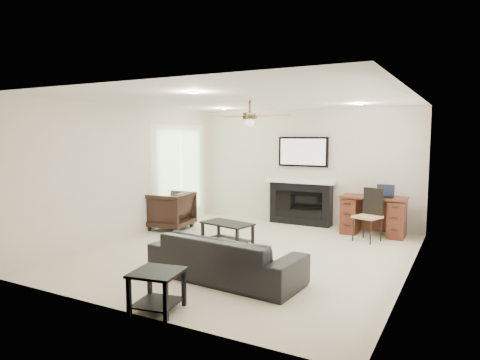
{
  "coord_description": "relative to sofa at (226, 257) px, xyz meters",
  "views": [
    {
      "loc": [
        3.18,
        -6.14,
        1.94
      ],
      "look_at": [
        -0.22,
        0.17,
        1.19
      ],
      "focal_mm": 32.0,
      "sensor_mm": 36.0,
      "label": 1
    }
  ],
  "objects": [
    {
      "name": "end_table_left",
      "position": [
        -3.15,
        1.1,
        -0.08
      ],
      "size": [
        0.57,
        0.57,
        0.45
      ],
      "primitive_type": "cube",
      "rotation": [
        0.0,
        0.0,
        0.15
      ],
      "color": "black",
      "rests_on": "ground"
    },
    {
      "name": "sofa",
      "position": [
        0.0,
        0.0,
        0.0
      ],
      "size": [
        2.16,
        0.99,
        0.61
      ],
      "primitive_type": "imported",
      "rotation": [
        0.0,
        0.0,
        3.06
      ],
      "color": "black",
      "rests_on": "ground"
    },
    {
      "name": "fireplace_unit",
      "position": [
        -0.38,
        3.88,
        0.65
      ],
      "size": [
        1.52,
        0.34,
        1.91
      ],
      "primitive_type": "cube",
      "color": "black",
      "rests_on": "ground"
    },
    {
      "name": "end_table_near",
      "position": [
        -0.15,
        -1.25,
        -0.08
      ],
      "size": [
        0.6,
        0.6,
        0.45
      ],
      "primitive_type": "cube",
      "rotation": [
        0.0,
        0.0,
        0.18
      ],
      "color": "black",
      "rests_on": "ground"
    },
    {
      "name": "desk_chair",
      "position": [
        1.22,
        3.04,
        0.18
      ],
      "size": [
        0.54,
        0.55,
        0.97
      ],
      "primitive_type": "cube",
      "rotation": [
        0.0,
        0.0,
        -0.33
      ],
      "color": "black",
      "rests_on": "ground"
    },
    {
      "name": "desk",
      "position": [
        1.22,
        3.59,
        0.07
      ],
      "size": [
        1.22,
        0.56,
        0.76
      ],
      "primitive_type": "cube",
      "color": "#441A11",
      "rests_on": "ground"
    },
    {
      "name": "coffee_table",
      "position": [
        -0.9,
        1.6,
        -0.11
      ],
      "size": [
        0.99,
        0.68,
        0.4
      ],
      "primitive_type": "cube",
      "rotation": [
        0.0,
        0.0,
        -0.21
      ],
      "color": "black",
      "rests_on": "ground"
    },
    {
      "name": "room_shell",
      "position": [
        -0.17,
        1.38,
        1.38
      ],
      "size": [
        5.5,
        5.54,
        2.52
      ],
      "color": "beige",
      "rests_on": "ground"
    },
    {
      "name": "laptop",
      "position": [
        1.42,
        3.57,
        0.57
      ],
      "size": [
        0.33,
        0.24,
        0.23
      ],
      "primitive_type": "cube",
      "color": "black",
      "rests_on": "desk"
    },
    {
      "name": "armchair",
      "position": [
        -2.6,
        2.15,
        0.08
      ],
      "size": [
        0.95,
        0.93,
        0.78
      ],
      "primitive_type": "imported",
      "rotation": [
        0.0,
        0.0,
        -1.45
      ],
      "color": "black",
      "rests_on": "ground"
    }
  ]
}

